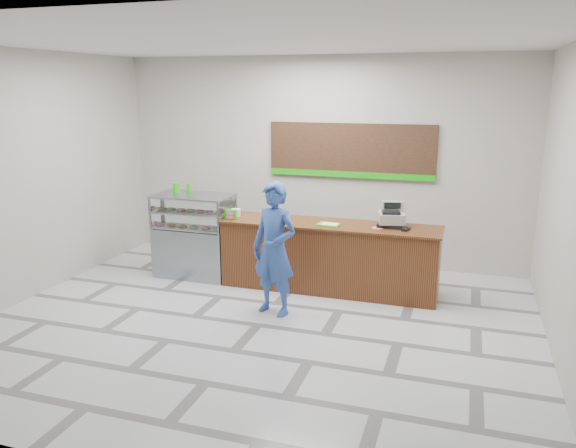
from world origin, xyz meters
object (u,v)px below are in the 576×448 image
(sales_counter, at_px, (329,257))
(display_case, at_px, (194,235))
(cash_register, at_px, (392,217))
(serving_tray, at_px, (329,224))
(customer, at_px, (274,249))

(sales_counter, distance_m, display_case, 2.23)
(sales_counter, height_order, display_case, display_case)
(display_case, distance_m, cash_register, 3.15)
(sales_counter, relative_size, serving_tray, 9.84)
(sales_counter, height_order, serving_tray, serving_tray)
(display_case, xyz_separation_m, cash_register, (3.11, 0.12, 0.48))
(display_case, distance_m, customer, 2.06)
(display_case, xyz_separation_m, serving_tray, (2.23, -0.10, 0.36))
(cash_register, distance_m, customer, 1.84)
(sales_counter, height_order, cash_register, cash_register)
(serving_tray, xyz_separation_m, customer, (-0.49, -0.99, -0.14))
(cash_register, height_order, serving_tray, cash_register)
(sales_counter, relative_size, customer, 1.81)
(display_case, height_order, serving_tray, display_case)
(serving_tray, bearing_deg, sales_counter, 100.95)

